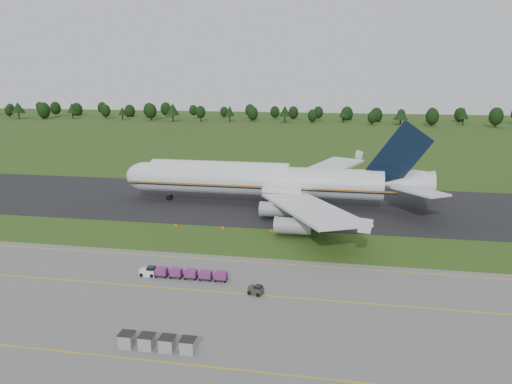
% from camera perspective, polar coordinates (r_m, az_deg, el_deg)
% --- Properties ---
extents(ground, '(600.00, 600.00, 0.00)m').
position_cam_1_polar(ground, '(92.54, -3.05, -5.55)').
color(ground, '#294514').
rests_on(ground, ground).
extents(apron, '(300.00, 52.00, 0.06)m').
position_cam_1_polar(apron, '(62.72, -10.40, -15.52)').
color(apron, '#61615C').
rests_on(apron, ground).
extents(taxiway, '(300.00, 40.00, 0.08)m').
position_cam_1_polar(taxiway, '(118.78, 0.02, -1.18)').
color(taxiway, black).
rests_on(taxiway, ground).
extents(apron_markings, '(300.00, 30.20, 0.01)m').
position_cam_1_polar(apron_markings, '(68.54, -8.31, -12.75)').
color(apron_markings, gold).
rests_on(apron_markings, apron).
extents(tree_line, '(529.93, 21.75, 11.41)m').
position_cam_1_polar(tree_line, '(304.77, 9.14, 8.87)').
color(tree_line, black).
rests_on(tree_line, ground).
extents(aircraft, '(71.95, 70.68, 20.35)m').
position_cam_1_polar(aircraft, '(115.56, 1.07, 1.35)').
color(aircraft, silver).
rests_on(aircraft, ground).
extents(baggage_train, '(13.58, 1.44, 1.39)m').
position_cam_1_polar(baggage_train, '(76.73, -8.47, -9.18)').
color(baggage_train, silver).
rests_on(baggage_train, apron).
extents(utility_cart, '(2.24, 1.72, 1.09)m').
position_cam_1_polar(utility_cart, '(70.83, -0.04, -11.21)').
color(utility_cart, '#2E2F21').
rests_on(utility_cart, apron).
extents(uld_row, '(8.86, 1.66, 1.64)m').
position_cam_1_polar(uld_row, '(59.14, -11.24, -16.52)').
color(uld_row, gray).
rests_on(uld_row, apron).
extents(edge_markers, '(19.85, 0.30, 0.60)m').
position_cam_1_polar(edge_markers, '(98.70, -3.82, -4.16)').
color(edge_markers, '#DB6606').
rests_on(edge_markers, ground).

